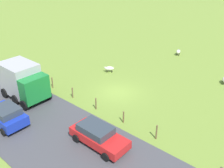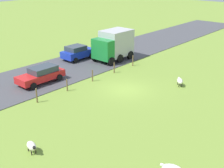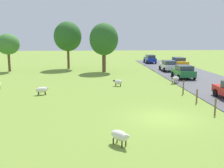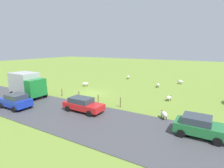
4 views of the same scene
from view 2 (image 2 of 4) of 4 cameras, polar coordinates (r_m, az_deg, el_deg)
The scene contains 12 objects.
ground_plane at distance 26.18m, azimuth 2.78°, elevation -1.13°, with size 160.00×160.00×0.00m, color olive.
road_strip at distance 31.93m, azimuth -9.43°, elevation 2.96°, with size 8.00×80.00×0.06m, color #47474C.
sheep_0 at distance 27.54m, azimuth 13.32°, elevation 0.59°, with size 1.08×1.15×0.75m.
sheep_4 at distance 18.05m, azimuth -15.68°, elevation -11.77°, with size 1.06×0.66×0.70m.
fence_post_0 at distance 32.55m, azimuth 4.16°, elevation 4.64°, with size 0.12×0.12×1.22m, color brown.
fence_post_1 at distance 30.19m, azimuth 0.43°, elevation 3.22°, with size 0.12×0.12×1.13m, color brown.
fence_post_2 at distance 27.98m, azimuth -3.90°, elevation 1.66°, with size 0.12×0.12×1.15m, color brown.
fence_post_3 at distance 25.99m, azimuth -8.92°, elevation -0.22°, with size 0.12×0.12×1.12m, color brown.
fence_post_4 at distance 24.23m, azimuth -14.73°, elevation -2.22°, with size 0.12×0.12×1.24m, color brown.
truck_0 at distance 34.26m, azimuth 0.34°, elevation 7.84°, with size 2.90×4.79×3.50m.
car_2 at distance 34.98m, azimuth -6.90°, elevation 6.30°, with size 2.19×3.92×1.68m.
car_3 at distance 28.26m, azimuth -13.86°, elevation 1.87°, with size 2.08×4.58×1.52m.
Camera 2 is at (-14.99, 18.88, 10.20)m, focal length 46.05 mm.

